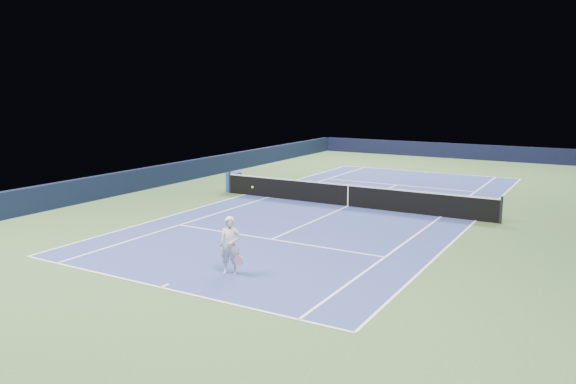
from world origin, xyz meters
The scene contains 18 objects.
ground centered at (0.00, 0.00, 0.00)m, with size 40.00×40.00×0.00m, color #3A5830.
wall_far centered at (0.00, 19.82, 0.55)m, with size 22.00×0.35×1.10m, color black.
wall_left centered at (-10.82, 0.00, 0.55)m, with size 0.35×40.00×1.10m, color black.
court_surface centered at (0.00, 0.00, 0.00)m, with size 10.97×23.77×0.01m, color navy.
baseline_far centered at (0.00, 11.88, 0.01)m, with size 10.97×0.08×0.00m, color white.
baseline_near centered at (0.00, -11.88, 0.01)m, with size 10.97×0.08×0.00m, color white.
sideline_doubles_right centered at (5.49, 0.00, 0.01)m, with size 0.08×23.77×0.00m, color white.
sideline_doubles_left centered at (-5.49, 0.00, 0.01)m, with size 0.08×23.77×0.00m, color white.
sideline_singles_right centered at (4.12, 0.00, 0.01)m, with size 0.08×23.77×0.00m, color white.
sideline_singles_left centered at (-4.12, 0.00, 0.01)m, with size 0.08×23.77×0.00m, color white.
service_line_far centered at (0.00, 6.40, 0.01)m, with size 8.23×0.08×0.00m, color white.
service_line_near centered at (0.00, -6.40, 0.01)m, with size 8.23×0.08×0.00m, color white.
center_service_line centered at (0.00, 0.00, 0.01)m, with size 0.08×12.80×0.00m, color white.
center_mark_far centered at (0.00, 11.73, 0.01)m, with size 0.08×0.30×0.00m, color white.
center_mark_near centered at (0.00, -11.73, 0.01)m, with size 0.08×0.30×0.00m, color white.
tennis_net centered at (0.00, 0.00, 0.50)m, with size 12.90×0.10×1.07m.
sponsor_cube centered at (-6.40, 0.34, 0.49)m, with size 0.62×0.56×0.99m.
tennis_player centered at (0.92, -10.05, 0.82)m, with size 0.81×1.33×2.36m.
Camera 1 is at (9.87, -22.27, 5.13)m, focal length 35.00 mm.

